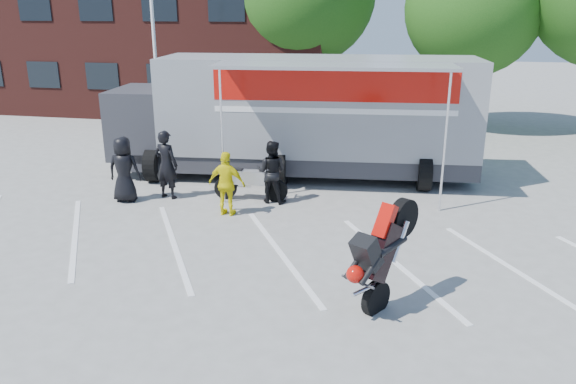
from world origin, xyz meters
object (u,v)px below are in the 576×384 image
at_px(spectator_leather_a, 124,169).
at_px(spectator_leather_c, 271,172).
at_px(tree_mid, 474,8).
at_px(transporter_truck, 301,176).
at_px(flagpole, 158,5).
at_px(spectator_hivis, 227,184).
at_px(stunt_bike_rider, 396,298).
at_px(spectator_leather_b, 166,165).
at_px(parked_motorcycle, 251,200).

bearing_deg(spectator_leather_a, spectator_leather_c, -174.20).
bearing_deg(spectator_leather_c, spectator_leather_a, 15.05).
xyz_separation_m(tree_mid, transporter_truck, (-5.45, -8.20, -4.94)).
bearing_deg(flagpole, spectator_hivis, -56.41).
xyz_separation_m(tree_mid, spectator_leather_a, (-9.59, -11.53, -4.07)).
relative_size(flagpole, transporter_truck, 0.71).
height_order(stunt_bike_rider, spectator_leather_b, spectator_leather_b).
relative_size(spectator_leather_a, spectator_leather_b, 0.94).
bearing_deg(transporter_truck, tree_mid, 51.02).
bearing_deg(transporter_truck, stunt_bike_rider, -72.37).
bearing_deg(transporter_truck, spectator_leather_a, -146.61).
height_order(flagpole, spectator_hivis, flagpole).
height_order(spectator_leather_b, spectator_leather_c, spectator_leather_b).
bearing_deg(spectator_leather_c, transporter_truck, -92.33).
xyz_separation_m(tree_mid, stunt_bike_rider, (-2.36, -15.46, -4.94)).
xyz_separation_m(parked_motorcycle, spectator_leather_a, (-3.25, -0.75, 0.88)).
bearing_deg(spectator_leather_b, spectator_leather_a, 38.25).
distance_m(spectator_leather_a, spectator_leather_c, 3.90).
height_order(tree_mid, stunt_bike_rider, tree_mid).
bearing_deg(stunt_bike_rider, spectator_leather_b, 177.27).
bearing_deg(spectator_leather_c, spectator_hivis, 58.81).
bearing_deg(spectator_leather_a, transporter_truck, -146.08).
xyz_separation_m(tree_mid, parked_motorcycle, (-6.34, -10.78, -4.94)).
bearing_deg(spectator_leather_a, flagpole, -80.62).
bearing_deg(parked_motorcycle, flagpole, 38.26).
bearing_deg(spectator_hivis, spectator_leather_c, -120.50).
bearing_deg(tree_mid, stunt_bike_rider, -98.69).
height_order(flagpole, tree_mid, flagpole).
height_order(flagpole, stunt_bike_rider, flagpole).
xyz_separation_m(flagpole, spectator_leather_b, (2.64, -6.04, -4.12)).
bearing_deg(parked_motorcycle, spectator_leather_c, -94.70).
distance_m(parked_motorcycle, spectator_leather_a, 3.45).
relative_size(tree_mid, spectator_leather_c, 4.60).
height_order(spectator_leather_a, spectator_hivis, spectator_leather_a).
height_order(tree_mid, spectator_leather_a, tree_mid).
distance_m(flagpole, spectator_leather_b, 7.78).
distance_m(tree_mid, transporter_truck, 11.02).
distance_m(tree_mid, spectator_hivis, 14.30).
height_order(spectator_leather_a, spectator_leather_b, spectator_leather_b).
distance_m(spectator_leather_c, spectator_hivis, 1.45).
distance_m(spectator_leather_a, spectator_leather_b, 1.10).
relative_size(parked_motorcycle, stunt_bike_rider, 0.98).
bearing_deg(transporter_truck, flagpole, 145.69).
bearing_deg(spectator_hivis, flagpole, -51.32).
distance_m(flagpole, spectator_leather_a, 7.93).
relative_size(stunt_bike_rider, spectator_leather_b, 1.11).
xyz_separation_m(parked_motorcycle, stunt_bike_rider, (3.97, -4.68, 0.00)).
xyz_separation_m(flagpole, parked_motorcycle, (4.91, -5.78, -5.05)).
relative_size(parked_motorcycle, spectator_leather_a, 1.16).
relative_size(spectator_leather_b, spectator_hivis, 1.16).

